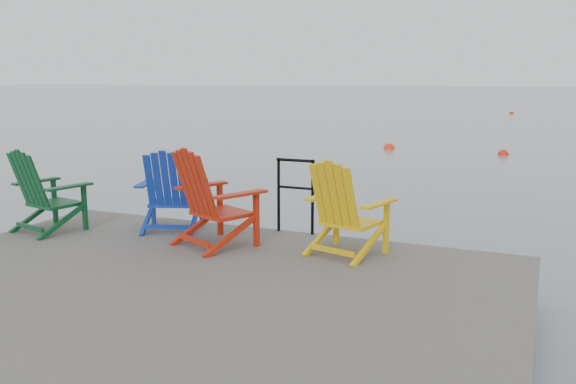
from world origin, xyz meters
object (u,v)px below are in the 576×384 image
at_px(chair_red, 211,198).
at_px(buoy_b, 389,149).
at_px(chair_blue, 170,191).
at_px(handrail, 295,188).
at_px(chair_yellow, 345,208).
at_px(chair_green, 44,191).
at_px(buoy_a, 503,155).
at_px(buoy_d, 512,114).

distance_m(chair_red, buoy_b, 14.62).
relative_size(chair_blue, buoy_b, 2.58).
bearing_deg(handrail, chair_blue, -160.88).
height_order(chair_blue, chair_yellow, chair_yellow).
relative_size(chair_red, chair_yellow, 1.08).
relative_size(chair_blue, chair_red, 0.91).
xyz_separation_m(chair_green, chair_blue, (1.36, 0.64, -0.01)).
relative_size(buoy_a, buoy_d, 1.07).
bearing_deg(chair_red, chair_yellow, 34.06).
xyz_separation_m(chair_green, chair_red, (2.18, 0.22, 0.04)).
distance_m(handrail, buoy_b, 13.79).
bearing_deg(chair_yellow, buoy_d, 105.68).
relative_size(chair_green, buoy_b, 2.61).
height_order(chair_red, buoy_d, chair_red).
height_order(handrail, buoy_d, handrail).
bearing_deg(chair_blue, chair_red, -46.77).
bearing_deg(handrail, buoy_b, 99.12).
relative_size(chair_red, buoy_b, 2.83).
xyz_separation_m(chair_yellow, buoy_b, (-3.02, 14.26, -1.01)).
distance_m(handrail, chair_yellow, 1.08).
distance_m(chair_yellow, buoy_d, 38.25).
xyz_separation_m(buoy_a, buoy_b, (-3.67, 0.24, 0.00)).
relative_size(handrail, chair_red, 0.83).
xyz_separation_m(chair_green, chair_yellow, (3.64, 0.46, 0.00)).
height_order(handrail, buoy_a, handrail).
bearing_deg(chair_blue, buoy_d, 67.58).
relative_size(handrail, buoy_b, 2.36).
bearing_deg(buoy_a, buoy_d, 92.70).
bearing_deg(buoy_d, chair_yellow, -89.28).
relative_size(handrail, chair_yellow, 0.90).
bearing_deg(buoy_a, chair_blue, -101.96).
height_order(chair_green, chair_blue, chair_green).
bearing_deg(chair_green, chair_red, 18.66).
xyz_separation_m(chair_blue, chair_red, (0.82, -0.42, 0.05)).
relative_size(chair_blue, buoy_a, 2.90).
xyz_separation_m(handrail, chair_red, (-0.62, -0.92, 0.00)).
bearing_deg(chair_red, buoy_b, 120.89).
bearing_deg(handrail, chair_green, -157.82).
bearing_deg(buoy_a, buoy_b, 176.26).
bearing_deg(handrail, chair_yellow, -39.13).
height_order(chair_green, chair_yellow, chair_yellow).
xyz_separation_m(handrail, buoy_b, (-2.18, 13.58, -1.04)).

